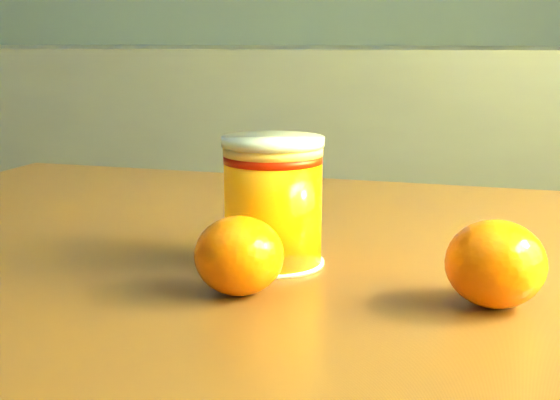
# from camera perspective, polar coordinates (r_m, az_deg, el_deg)

# --- Properties ---
(kitchen_counter) EXTENTS (3.15, 0.60, 0.90)m
(kitchen_counter) POSITION_cam_1_polar(r_m,az_deg,el_deg) (2.01, -16.06, -2.23)
(kitchen_counter) COLOR #4D4E52
(kitchen_counter) RESTS_ON ground
(table) EXTENTS (1.11, 0.86, 0.76)m
(table) POSITION_cam_1_polar(r_m,az_deg,el_deg) (0.62, 4.77, -13.60)
(table) COLOR brown
(table) RESTS_ON ground
(juice_glass) EXTENTS (0.08, 0.08, 0.09)m
(juice_glass) POSITION_cam_1_polar(r_m,az_deg,el_deg) (0.58, -0.51, -0.17)
(juice_glass) COLOR orange
(juice_glass) RESTS_ON table
(orange_front) EXTENTS (0.07, 0.07, 0.05)m
(orange_front) POSITION_cam_1_polar(r_m,az_deg,el_deg) (0.52, -3.01, -4.08)
(orange_front) COLOR #FF6705
(orange_front) RESTS_ON table
(orange_back) EXTENTS (0.07, 0.07, 0.06)m
(orange_back) POSITION_cam_1_polar(r_m,az_deg,el_deg) (0.51, 15.49, -4.52)
(orange_back) COLOR #FF6705
(orange_back) RESTS_ON table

